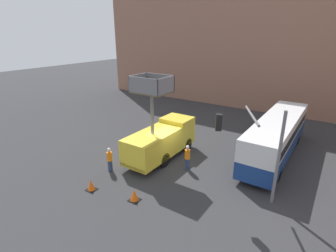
{
  "coord_description": "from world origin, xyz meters",
  "views": [
    {
      "loc": [
        9.83,
        -14.79,
        9.36
      ],
      "look_at": [
        -0.94,
        1.21,
        2.36
      ],
      "focal_mm": 28.0,
      "sensor_mm": 36.0,
      "label": 1
    }
  ],
  "objects_px": {
    "utility_truck": "(161,139)",
    "road_worker_near_truck": "(110,160)",
    "traffic_light_pole": "(256,141)",
    "road_worker_directing": "(187,157)",
    "traffic_cone_near_truck": "(91,185)",
    "city_bus": "(277,134)",
    "traffic_cone_mid_road": "(134,195)"
  },
  "relations": [
    {
      "from": "road_worker_directing",
      "to": "traffic_light_pole",
      "type": "bearing_deg",
      "value": -95.74
    },
    {
      "from": "road_worker_near_truck",
      "to": "road_worker_directing",
      "type": "bearing_deg",
      "value": -104.24
    },
    {
      "from": "utility_truck",
      "to": "road_worker_near_truck",
      "type": "relative_size",
      "value": 3.75
    },
    {
      "from": "city_bus",
      "to": "traffic_cone_near_truck",
      "type": "height_order",
      "value": "city_bus"
    },
    {
      "from": "utility_truck",
      "to": "road_worker_near_truck",
      "type": "height_order",
      "value": "utility_truck"
    },
    {
      "from": "city_bus",
      "to": "road_worker_directing",
      "type": "xyz_separation_m",
      "value": [
        -4.65,
        -5.73,
        -0.89
      ]
    },
    {
      "from": "city_bus",
      "to": "traffic_cone_mid_road",
      "type": "distance_m",
      "value": 12.01
    },
    {
      "from": "city_bus",
      "to": "utility_truck",
      "type": "bearing_deg",
      "value": 109.35
    },
    {
      "from": "road_worker_directing",
      "to": "traffic_cone_near_truck",
      "type": "relative_size",
      "value": 2.71
    },
    {
      "from": "utility_truck",
      "to": "road_worker_directing",
      "type": "xyz_separation_m",
      "value": [
        2.62,
        -0.51,
        -0.66
      ]
    },
    {
      "from": "traffic_light_pole",
      "to": "traffic_cone_near_truck",
      "type": "xyz_separation_m",
      "value": [
        -8.54,
        -4.44,
        -3.45
      ]
    },
    {
      "from": "road_worker_directing",
      "to": "traffic_cone_near_truck",
      "type": "xyz_separation_m",
      "value": [
        -3.66,
        -5.6,
        -0.62
      ]
    },
    {
      "from": "traffic_light_pole",
      "to": "road_worker_near_truck",
      "type": "height_order",
      "value": "traffic_light_pole"
    },
    {
      "from": "road_worker_near_truck",
      "to": "traffic_light_pole",
      "type": "bearing_deg",
      "value": -127.91
    },
    {
      "from": "road_worker_near_truck",
      "to": "road_worker_directing",
      "type": "xyz_separation_m",
      "value": [
        4.41,
        3.23,
        0.06
      ]
    },
    {
      "from": "traffic_light_pole",
      "to": "traffic_cone_near_truck",
      "type": "bearing_deg",
      "value": -152.54
    },
    {
      "from": "traffic_cone_near_truck",
      "to": "traffic_cone_mid_road",
      "type": "xyz_separation_m",
      "value": [
        2.94,
        0.68,
        0.01
      ]
    },
    {
      "from": "traffic_cone_mid_road",
      "to": "road_worker_directing",
      "type": "bearing_deg",
      "value": 81.69
    },
    {
      "from": "city_bus",
      "to": "traffic_cone_mid_road",
      "type": "bearing_deg",
      "value": 136.9
    },
    {
      "from": "utility_truck",
      "to": "traffic_cone_near_truck",
      "type": "distance_m",
      "value": 6.33
    },
    {
      "from": "city_bus",
      "to": "traffic_light_pole",
      "type": "xyz_separation_m",
      "value": [
        0.23,
        -6.89,
        1.94
      ]
    },
    {
      "from": "traffic_cone_near_truck",
      "to": "traffic_cone_mid_road",
      "type": "bearing_deg",
      "value": 13.06
    },
    {
      "from": "city_bus",
      "to": "road_worker_directing",
      "type": "relative_size",
      "value": 6.18
    },
    {
      "from": "utility_truck",
      "to": "traffic_cone_mid_road",
      "type": "bearing_deg",
      "value": -70.73
    },
    {
      "from": "road_worker_near_truck",
      "to": "road_worker_directing",
      "type": "relative_size",
      "value": 0.95
    },
    {
      "from": "utility_truck",
      "to": "traffic_cone_mid_road",
      "type": "distance_m",
      "value": 5.89
    },
    {
      "from": "city_bus",
      "to": "traffic_cone_near_truck",
      "type": "bearing_deg",
      "value": 127.4
    },
    {
      "from": "city_bus",
      "to": "road_worker_directing",
      "type": "bearing_deg",
      "value": 124.61
    },
    {
      "from": "traffic_cone_near_truck",
      "to": "traffic_cone_mid_road",
      "type": "height_order",
      "value": "traffic_cone_mid_road"
    },
    {
      "from": "city_bus",
      "to": "traffic_light_pole",
      "type": "relative_size",
      "value": 2.1
    },
    {
      "from": "utility_truck",
      "to": "road_worker_directing",
      "type": "relative_size",
      "value": 3.56
    },
    {
      "from": "city_bus",
      "to": "road_worker_near_truck",
      "type": "distance_m",
      "value": 12.77
    }
  ]
}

